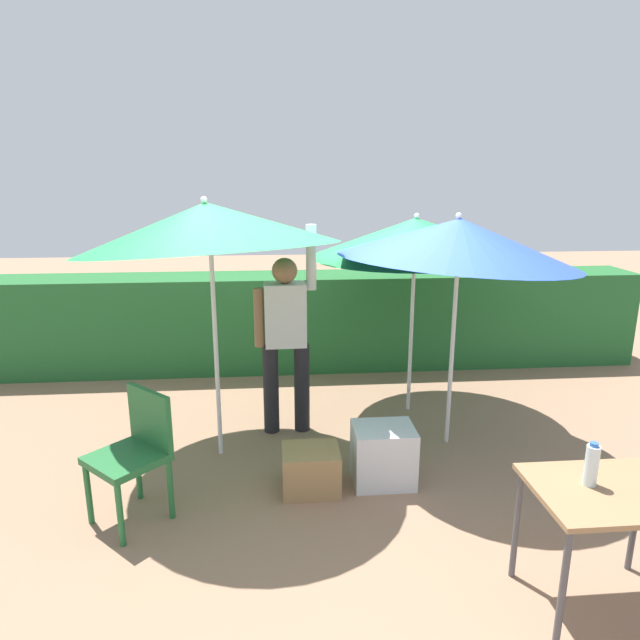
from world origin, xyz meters
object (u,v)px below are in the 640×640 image
umbrella_yellow (458,240)px  chair_plastic (135,448)px  umbrella_rainbow (416,237)px  crate_cardboard (311,470)px  person_vendor (286,333)px  umbrella_orange (207,226)px  cooler_box (383,455)px  bottle_water (591,465)px  folding_table (610,504)px

umbrella_yellow → chair_plastic: 2.89m
umbrella_rainbow → crate_cardboard: (-1.08, -1.39, -1.56)m
umbrella_rainbow → person_vendor: umbrella_rainbow is taller
umbrella_orange → umbrella_yellow: bearing=2.0°
umbrella_yellow → cooler_box: 1.81m
umbrella_orange → chair_plastic: (-0.46, -0.84, -1.40)m
cooler_box → bottle_water: (0.82, -1.29, 0.60)m
crate_cardboard → folding_table: size_ratio=0.53×
umbrella_yellow → cooler_box: (-0.69, -0.61, -1.55)m
umbrella_rainbow → umbrella_yellow: size_ratio=0.96×
umbrella_yellow → person_vendor: size_ratio=1.08×
umbrella_yellow → cooler_box: bearing=-138.3°
person_vendor → cooler_box: size_ratio=4.09×
bottle_water → folding_table: bearing=-28.5°
person_vendor → chair_plastic: (-1.04, -1.24, -0.42)m
umbrella_yellow → folding_table: bearing=-83.3°
bottle_water → cooler_box: bearing=122.4°
umbrella_rainbow → cooler_box: size_ratio=4.25×
umbrella_orange → bottle_water: bearing=-41.0°
umbrella_rainbow → umbrella_orange: umbrella_orange is taller
umbrella_rainbow → folding_table: bearing=-81.5°
folding_table → cooler_box: bearing=124.3°
umbrella_yellow → crate_cardboard: 2.15m
umbrella_orange → crate_cardboard: (0.74, -0.61, -1.74)m
umbrella_yellow → folding_table: (0.23, -1.96, -1.15)m
cooler_box → crate_cardboard: 0.56m
umbrella_yellow → crate_cardboard: size_ratio=4.83×
crate_cardboard → person_vendor: bearing=98.4°
umbrella_rainbow → chair_plastic: 3.04m
umbrella_orange → chair_plastic: bearing=-118.6°
chair_plastic → cooler_box: size_ratio=1.93×
umbrella_yellow → umbrella_rainbow: bearing=103.4°
umbrella_rainbow → chair_plastic: size_ratio=2.20×
person_vendor → bottle_water: (1.53, -2.24, -0.11)m
umbrella_orange → cooler_box: umbrella_orange is taller
umbrella_rainbow → cooler_box: umbrella_rainbow is taller
person_vendor → folding_table: 2.83m
bottle_water → umbrella_yellow: bearing=94.0°
person_vendor → umbrella_rainbow: bearing=16.7°
umbrella_yellow → bottle_water: bearing=-86.0°
folding_table → bottle_water: size_ratio=3.33×
umbrella_orange → bottle_water: 3.00m
umbrella_rainbow → bottle_water: umbrella_rainbow is taller
chair_plastic → person_vendor: bearing=49.9°
cooler_box → crate_cardboard: cooler_box is taller
umbrella_rainbow → bottle_water: 2.78m
person_vendor → chair_plastic: size_ratio=2.11×
umbrella_yellow → folding_table: size_ratio=2.54×
umbrella_orange → bottle_water: (2.12, -1.84, -1.08)m
person_vendor → umbrella_yellow: bearing=-13.5°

